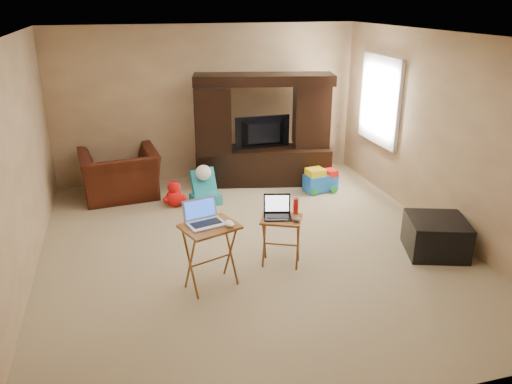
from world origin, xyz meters
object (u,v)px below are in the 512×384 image
object	(u,v)px
plush_toy	(174,194)
tray_table_right	(281,241)
ottoman	(436,236)
recliner	(120,175)
mouse_left	(229,224)
entertainment_center	(264,130)
laptop_left	(206,214)
push_toy	(321,180)
laptop_right	(278,208)
mouse_right	(296,219)
water_bottle	(296,206)
child_rocker	(205,188)
tray_table_left	(211,256)
television	(264,133)

from	to	relation	value
plush_toy	tray_table_right	bearing A→B (deg)	-64.50
ottoman	tray_table_right	distance (m)	1.89
recliner	mouse_left	world-z (taller)	mouse_left
entertainment_center	plush_toy	xyz separation A→B (m)	(-1.54, -0.63, -0.69)
plush_toy	laptop_left	xyz separation A→B (m)	(0.09, -2.26, 0.63)
push_toy	laptop_right	distance (m)	2.50
entertainment_center	laptop_left	world-z (taller)	entertainment_center
entertainment_center	tray_table_right	world-z (taller)	entertainment_center
entertainment_center	mouse_right	world-z (taller)	entertainment_center
plush_toy	water_bottle	distance (m)	2.33
child_rocker	laptop_right	world-z (taller)	laptop_right
mouse_left	laptop_left	bearing A→B (deg)	155.56
entertainment_center	child_rocker	xyz separation A→B (m)	(-1.09, -0.65, -0.64)
mouse_right	water_bottle	world-z (taller)	water_bottle
tray_table_right	mouse_right	size ratio (longest dim) A/B	4.92
ottoman	tray_table_left	distance (m)	2.74
entertainment_center	ottoman	xyz separation A→B (m)	(1.31, -2.90, -0.67)
television	laptop_left	distance (m)	3.20
plush_toy	ottoman	world-z (taller)	ottoman
child_rocker	mouse_right	size ratio (longest dim) A/B	4.29
child_rocker	plush_toy	distance (m)	0.46
tray_table_right	laptop_left	distance (m)	1.06
entertainment_center	push_toy	distance (m)	1.20
recliner	mouse_right	distance (m)	3.32
plush_toy	entertainment_center	bearing A→B (deg)	22.35
laptop_right	recliner	bearing A→B (deg)	136.71
entertainment_center	tray_table_right	xyz separation A→B (m)	(-0.57, -2.67, -0.60)
television	plush_toy	size ratio (longest dim) A/B	2.28
tray_table_right	laptop_right	size ratio (longest dim) A/B	1.91
television	ottoman	size ratio (longest dim) A/B	1.35
tray_table_right	entertainment_center	bearing A→B (deg)	103.26
tray_table_left	laptop_right	world-z (taller)	laptop_right
plush_toy	push_toy	world-z (taller)	plush_toy
child_rocker	mouse_right	xyz separation A→B (m)	(0.65, -2.14, 0.35)
mouse_left	laptop_right	bearing A→B (deg)	28.75
laptop_left	laptop_right	xyz separation A→B (m)	(0.85, 0.24, -0.13)
tray_table_left	water_bottle	distance (m)	1.15
entertainment_center	ottoman	size ratio (longest dim) A/B	3.25
plush_toy	water_bottle	world-z (taller)	water_bottle
plush_toy	recliner	bearing A→B (deg)	141.78
tray_table_left	mouse_right	world-z (taller)	tray_table_left
ottoman	tray_table_left	size ratio (longest dim) A/B	0.94
plush_toy	push_toy	bearing A→B (deg)	0.12
ottoman	water_bottle	size ratio (longest dim) A/B	3.75
laptop_left	water_bottle	distance (m)	1.13
ottoman	laptop_left	world-z (taller)	laptop_left
tray_table_left	laptop_left	world-z (taller)	laptop_left
laptop_left	push_toy	bearing A→B (deg)	31.28
television	recliner	world-z (taller)	television
laptop_right	entertainment_center	bearing A→B (deg)	91.04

